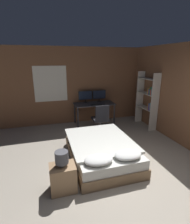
% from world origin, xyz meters
% --- Properties ---
extents(ground_plane, '(20.00, 20.00, 0.00)m').
position_xyz_m(ground_plane, '(0.00, 0.00, 0.00)').
color(ground_plane, '#9E9384').
extents(wall_back, '(12.00, 0.08, 2.70)m').
position_xyz_m(wall_back, '(-0.01, 4.05, 1.35)').
color(wall_back, brown).
rests_on(wall_back, ground_plane).
extents(wall_side_right, '(0.06, 12.00, 2.70)m').
position_xyz_m(wall_side_right, '(2.18, 1.50, 1.35)').
color(wall_side_right, brown).
rests_on(wall_side_right, ground_plane).
extents(bed, '(1.42, 2.01, 0.55)m').
position_xyz_m(bed, '(-0.19, 1.28, 0.24)').
color(bed, '#846647').
rests_on(bed, ground_plane).
extents(nightstand, '(0.45, 0.36, 0.50)m').
position_xyz_m(nightstand, '(-1.17, 0.52, 0.25)').
color(nightstand, '#997551').
rests_on(nightstand, ground_plane).
extents(bedside_lamp, '(0.23, 0.23, 0.28)m').
position_xyz_m(bedside_lamp, '(-1.17, 0.52, 0.67)').
color(bedside_lamp, gray).
rests_on(bedside_lamp, nightstand).
extents(desk, '(1.42, 0.69, 0.77)m').
position_xyz_m(desk, '(0.33, 3.64, 0.67)').
color(desk, '#38383D').
rests_on(desk, ground_plane).
extents(monitor_left, '(0.50, 0.16, 0.42)m').
position_xyz_m(monitor_left, '(0.07, 3.88, 1.01)').
color(monitor_left, black).
rests_on(monitor_left, desk).
extents(monitor_right, '(0.50, 0.16, 0.42)m').
position_xyz_m(monitor_right, '(0.60, 3.88, 1.01)').
color(monitor_right, black).
rests_on(monitor_right, desk).
extents(keyboard, '(0.40, 0.13, 0.02)m').
position_xyz_m(keyboard, '(0.33, 3.40, 0.78)').
color(keyboard, black).
rests_on(keyboard, desk).
extents(computer_mouse, '(0.07, 0.05, 0.04)m').
position_xyz_m(computer_mouse, '(0.62, 3.40, 0.78)').
color(computer_mouse, black).
rests_on(computer_mouse, desk).
extents(office_chair, '(0.52, 0.52, 0.92)m').
position_xyz_m(office_chair, '(0.31, 2.85, 0.37)').
color(office_chair, black).
rests_on(office_chair, ground_plane).
extents(bookshelf, '(0.28, 0.93, 1.88)m').
position_xyz_m(bookshelf, '(1.99, 2.81, 1.04)').
color(bookshelf, beige).
rests_on(bookshelf, ground_plane).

